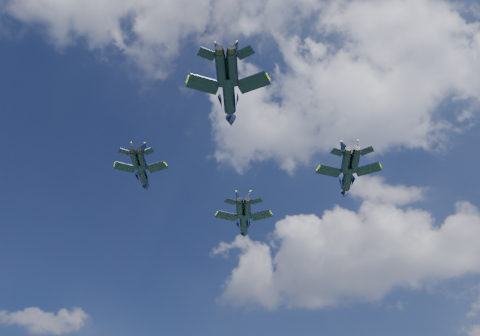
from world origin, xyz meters
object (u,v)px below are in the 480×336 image
at_px(jet_lead, 244,222).
at_px(jet_right, 347,178).
at_px(jet_left, 143,174).
at_px(jet_slot, 229,96).

height_order(jet_lead, jet_right, jet_lead).
relative_size(jet_left, jet_right, 0.84).
height_order(jet_right, jet_slot, jet_slot).
relative_size(jet_left, jet_slot, 0.78).
relative_size(jet_lead, jet_slot, 0.94).
height_order(jet_lead, jet_left, jet_lead).
distance_m(jet_left, jet_right, 41.17).
height_order(jet_left, jet_slot, jet_slot).
bearing_deg(jet_right, jet_slot, -134.71).
distance_m(jet_lead, jet_slot, 38.60).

